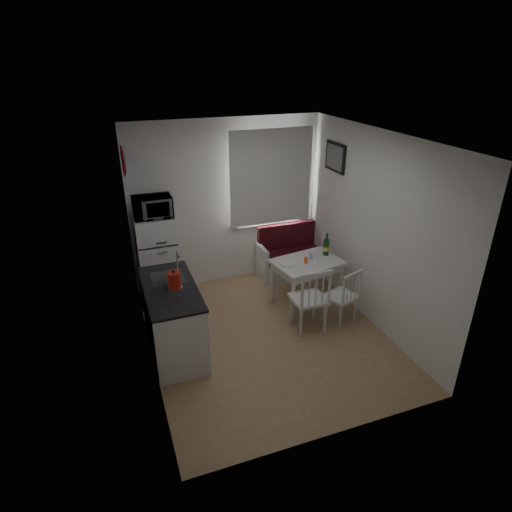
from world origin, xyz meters
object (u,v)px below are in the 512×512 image
Objects in this scene: dining_table at (307,266)px; chair_left at (312,294)px; microwave at (152,207)px; bench at (293,258)px; fridge at (158,260)px; wine_bottle at (326,244)px; kitchen_counter at (173,318)px; chair_right at (345,292)px; kettle at (174,280)px.

dining_table is 0.71m from chair_left.
chair_left is 2.47m from microwave.
fridge is (-2.24, -0.11, 0.40)m from bench.
dining_table is 0.44m from wine_bottle.
chair_right is at bearing -6.26° from kitchen_counter.
chair_left is 2.07× the size of kettle.
bench is 2.31× the size of microwave.
bench is 3.55× the size of wine_bottle.
chair_left is at bearing -40.53° from fridge.
fridge is 1.37m from kettle.
chair_right is (0.50, 0.01, -0.08)m from chair_left.
fridge reaches higher than dining_table.
bench is (2.26, 1.35, -0.17)m from kitchen_counter.
wine_bottle is (2.33, 0.58, -0.14)m from kettle.
fridge is at bearing -177.24° from bench.
bench is at bearing 30.85° from kitchen_counter.
kettle is (0.05, -0.08, 0.57)m from kitchen_counter.
dining_table is (2.03, 0.40, 0.18)m from kitchen_counter.
kettle reaches higher than wine_bottle.
kitchen_counter is at bearing -178.05° from dining_table.
fridge reaches higher than wine_bottle.
kitchen_counter is at bearing -168.06° from wine_bottle.
fridge is 2.49m from wine_bottle.
kitchen_counter is 0.58m from kettle.
chair_right is at bearing -97.55° from wine_bottle.
kettle is (0.03, -1.32, 0.34)m from fridge.
microwave is (-2.24, -0.16, 1.23)m from bench.
wine_bottle is (0.60, 0.77, 0.30)m from chair_left.
kitchen_counter is 2.50× the size of microwave.
kitchen_counter reaches higher than chair_left.
bench is 4.95× the size of kettle.
chair_right is 2.72m from fridge.
dining_table is at bearing 13.66° from kettle.
chair_left is 2.32m from fridge.
wine_bottle reaches higher than chair_right.
kettle is at bearing -88.70° from fridge.
dining_table is at bearing -164.05° from wine_bottle.
wine_bottle is at bearing -16.28° from microwave.
kettle is (-1.73, 0.19, 0.44)m from chair_left.
chair_left is at bearing -119.80° from dining_table.
kitchen_counter is 1.26× the size of dining_table.
wine_bottle reaches higher than dining_table.
chair_right is at bearing -78.37° from dining_table.
microwave is at bearing -90.00° from fridge.
chair_right is at bearing -4.40° from kettle.
fridge is at bearing 162.61° from wine_bottle.
fridge is at bearing 127.64° from chair_right.
kettle is at bearing -88.65° from microwave.
microwave reaches higher than kettle.
chair_right is (2.28, -0.25, 0.05)m from kitchen_counter.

